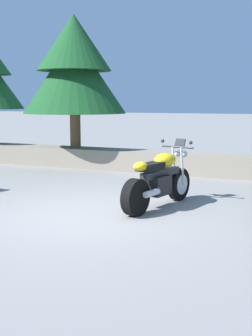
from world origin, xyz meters
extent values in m
plane|color=gray|center=(0.00, 0.00, 0.00)|extent=(120.00, 120.00, 0.00)
cube|color=gray|center=(0.00, 4.80, 0.28)|extent=(36.00, 0.80, 0.55)
cylinder|color=black|center=(1.11, 1.77, 0.31)|extent=(0.28, 0.64, 0.62)
cylinder|color=black|center=(0.78, 0.36, 0.31)|extent=(0.32, 0.64, 0.62)
cylinder|color=silver|center=(1.11, 1.77, 0.31)|extent=(0.24, 0.41, 0.38)
cube|color=black|center=(0.94, 1.02, 0.41)|extent=(0.42, 0.54, 0.34)
cube|color=#2D2D30|center=(0.96, 1.12, 0.61)|extent=(0.38, 1.10, 0.12)
ellipsoid|color=yellow|center=(0.99, 1.26, 0.83)|extent=(0.45, 0.58, 0.26)
cube|color=black|center=(0.88, 0.79, 0.77)|extent=(0.38, 0.60, 0.12)
ellipsoid|color=yellow|center=(0.82, 0.50, 0.81)|extent=(0.28, 0.32, 0.16)
cylinder|color=#2D2D30|center=(1.09, 1.69, 1.03)|extent=(0.65, 0.18, 0.04)
sphere|color=silver|center=(1.06, 1.84, 0.89)|extent=(0.13, 0.13, 0.13)
sphere|color=silver|center=(1.19, 1.81, 0.89)|extent=(0.13, 0.13, 0.13)
cube|color=#26282D|center=(1.11, 1.79, 1.09)|extent=(0.22, 0.14, 0.18)
cylinder|color=silver|center=(0.99, 0.56, 0.36)|extent=(0.19, 0.40, 0.11)
cylinder|color=silver|center=(1.01, 1.75, 0.67)|extent=(0.08, 0.17, 0.73)
cylinder|color=silver|center=(1.19, 1.71, 0.67)|extent=(0.08, 0.17, 0.73)
sphere|color=#2D2D30|center=(0.79, 1.72, 1.13)|extent=(0.07, 0.07, 0.07)
sphere|color=#2D2D30|center=(1.38, 1.58, 1.13)|extent=(0.07, 0.07, 0.07)
cylinder|color=brown|center=(-2.90, 4.87, 1.21)|extent=(0.30, 0.30, 1.31)
cone|color=#194C23|center=(-2.90, 4.87, 2.62)|extent=(2.92, 2.92, 2.17)
cone|color=#194C23|center=(-2.90, 4.87, 3.51)|extent=(2.10, 2.10, 1.56)
camera|label=1|loc=(3.42, -6.19, 1.88)|focal=46.86mm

